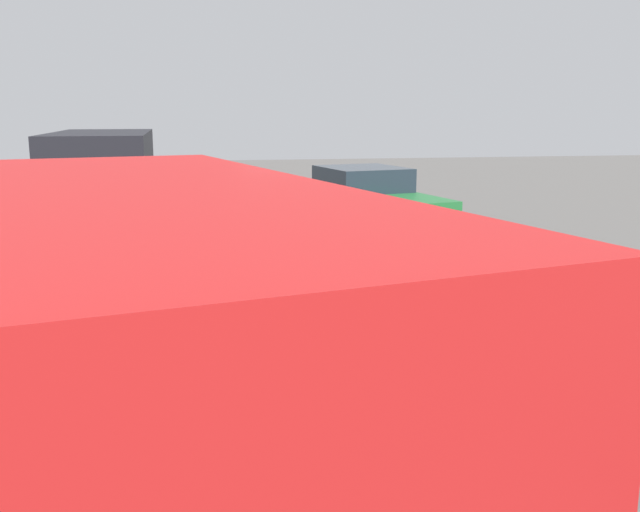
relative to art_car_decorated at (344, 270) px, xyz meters
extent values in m
plane|color=#514F4C|center=(-0.09, 0.00, -0.70)|extent=(60.00, 60.00, 0.00)
cube|color=beige|center=(-0.09, 0.00, -0.11)|extent=(4.77, 2.04, 0.66)
cube|color=#1E2833|center=(0.35, -0.02, 0.45)|extent=(2.21, 1.76, 0.45)
cylinder|color=black|center=(-1.59, -0.84, -0.39)|extent=(0.63, 0.25, 0.62)
cylinder|color=black|center=(-1.49, 1.00, -0.39)|extent=(0.63, 0.25, 0.62)
cylinder|color=black|center=(1.31, -0.99, -0.39)|extent=(0.63, 0.25, 0.62)
cylinder|color=black|center=(1.41, 0.85, -0.39)|extent=(0.63, 0.25, 0.62)
ellipsoid|color=black|center=(-0.14, 0.91, -0.16)|extent=(0.16, 0.03, 0.10)
ellipsoid|color=black|center=(0.88, -0.95, -0.12)|extent=(0.18, 0.03, 0.13)
ellipsoid|color=black|center=(1.38, -0.98, -0.10)|extent=(0.18, 0.03, 0.10)
ellipsoid|color=black|center=(-0.88, 0.95, -0.18)|extent=(0.15, 0.03, 0.10)
ellipsoid|color=black|center=(1.80, -1.00, 0.06)|extent=(0.11, 0.03, 0.15)
ellipsoid|color=black|center=(-0.40, -0.88, -0.20)|extent=(0.14, 0.03, 0.12)
ellipsoid|color=black|center=(-0.89, -0.86, -0.24)|extent=(0.11, 0.03, 0.08)
ellipsoid|color=black|center=(0.61, -0.94, -0.03)|extent=(0.14, 0.03, 0.12)
ellipsoid|color=black|center=(0.73, 0.86, -0.26)|extent=(0.13, 0.03, 0.14)
ellipsoid|color=black|center=(-1.79, -0.81, -0.27)|extent=(0.17, 0.03, 0.16)
ellipsoid|color=black|center=(1.19, -0.97, -0.03)|extent=(0.12, 0.03, 0.13)
cone|color=#A87A38|center=(-2.21, -0.23, 0.29)|extent=(0.08, 0.08, 0.14)
cylinder|color=#A87A38|center=(-1.88, 0.01, 0.27)|extent=(0.12, 0.12, 0.10)
sphere|color=orange|center=(-1.43, -0.43, 0.26)|extent=(0.07, 0.07, 0.07)
cylinder|color=#51381E|center=(-1.88, 0.46, 0.27)|extent=(0.08, 0.08, 0.09)
sphere|color=silver|center=(-2.11, 0.76, 0.27)|extent=(0.09, 0.09, 0.09)
cone|color=tan|center=(-1.40, 0.56, 0.28)|extent=(0.10, 0.10, 0.11)
cylinder|color=black|center=(-1.34, 0.26, 0.27)|extent=(0.12, 0.12, 0.09)
cone|color=#A87A38|center=(-2.14, 0.46, 0.29)|extent=(0.08, 0.08, 0.13)
cylinder|color=tan|center=(-2.24, 0.05, 0.29)|extent=(0.07, 0.07, 0.13)
cone|color=silver|center=(-0.08, 0.08, 0.71)|extent=(0.11, 0.11, 0.09)
cone|color=tan|center=(1.04, -0.10, 0.71)|extent=(0.08, 0.08, 0.07)
cone|color=tan|center=(1.00, -0.57, 0.70)|extent=(0.07, 0.07, 0.06)
cone|color=gray|center=(0.98, 0.27, 0.73)|extent=(0.07, 0.07, 0.11)
cone|color=#51381E|center=(0.93, 0.08, 0.70)|extent=(0.10, 0.10, 0.05)
cylinder|color=silver|center=(-0.35, -0.30, 0.70)|extent=(0.06, 0.06, 0.05)
cone|color=#51381E|center=(0.69, 0.20, 0.70)|extent=(0.08, 0.08, 0.06)
cylinder|color=black|center=(-0.16, 0.39, 0.72)|extent=(0.07, 0.07, 0.10)
cone|color=black|center=(1.10, -0.52, 0.70)|extent=(0.09, 0.09, 0.05)
cone|color=#A87A38|center=(-0.12, 0.57, 0.73)|extent=(0.11, 0.11, 0.11)
cone|color=#D8BC7F|center=(-0.26, -0.48, 0.79)|extent=(0.24, 0.24, 0.23)
cone|color=#D8BC7F|center=(-0.21, 0.51, 0.79)|extent=(0.24, 0.24, 0.23)
cube|color=black|center=(7.66, 3.51, 0.51)|extent=(4.98, 1.97, 1.81)
cube|color=#1E2833|center=(5.92, 3.50, 0.88)|extent=(0.13, 1.71, 0.65)
cylinder|color=black|center=(6.18, 2.51, -0.34)|extent=(0.72, 0.24, 0.72)
cylinder|color=black|center=(6.16, 4.49, -0.34)|extent=(0.72, 0.24, 0.72)
cylinder|color=black|center=(9.16, 2.53, -0.34)|extent=(0.72, 0.24, 0.72)
cylinder|color=black|center=(9.15, 4.51, -0.34)|extent=(0.72, 0.24, 0.72)
cube|color=#B21919|center=(-4.28, 2.13, 0.54)|extent=(5.24, 3.13, 1.87)
cube|color=#1E2833|center=(-5.95, 1.74, 0.92)|extent=(0.53, 1.81, 0.67)
cylinder|color=black|center=(-2.61, 1.42, -0.34)|extent=(0.76, 0.40, 0.72)
cube|color=#1E602D|center=(6.64, -2.05, -0.14)|extent=(4.63, 2.61, 0.61)
cube|color=#1E2833|center=(7.01, -1.98, 0.41)|extent=(2.15, 1.97, 0.50)
cylinder|color=black|center=(5.50, -3.21, -0.40)|extent=(0.64, 0.34, 0.60)
cylinder|color=black|center=(5.13, -1.44, -0.40)|extent=(0.64, 0.34, 0.60)
cylinder|color=black|center=(8.15, -2.67, -0.40)|extent=(0.64, 0.34, 0.60)
cylinder|color=black|center=(7.78, -0.89, -0.40)|extent=(0.64, 0.34, 0.60)
camera|label=1|loc=(-8.12, 1.82, 1.86)|focal=40.21mm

